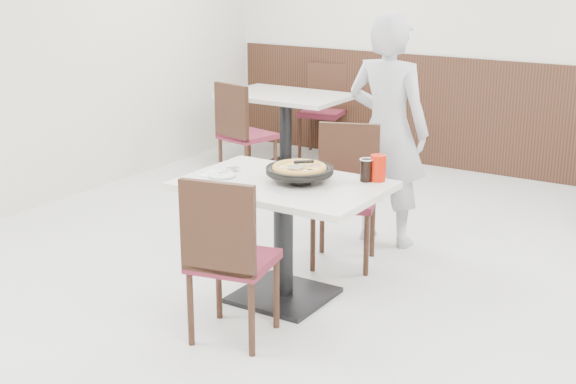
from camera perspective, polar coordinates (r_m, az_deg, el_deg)
The scene contains 19 objects.
floor at distance 4.99m, azimuth 2.21°, elevation -7.79°, with size 7.00×7.00×0.00m, color #B5B4AF.
wall_back at distance 7.81m, azimuth 15.58°, elevation 11.17°, with size 6.00×0.04×2.80m, color beige.
wainscot_back at distance 7.91m, azimuth 15.06°, elevation 5.03°, with size 5.90×0.03×1.10m, color black.
main_table at distance 4.91m, azimuth -0.33°, elevation -3.50°, with size 1.20×0.80×0.75m, color beige, non-canonical shape.
chair_near at distance 4.39m, azimuth -3.90°, elevation -4.61°, with size 0.42×0.42×0.95m, color black, non-canonical shape.
chair_far at distance 5.43m, azimuth 4.01°, elevation -0.41°, with size 0.42×0.42×0.95m, color black, non-canonical shape.
trivet at distance 4.75m, azimuth 0.86°, elevation 0.80°, with size 0.13×0.13×0.04m, color black.
pizza_pan at distance 4.79m, azimuth 0.83°, elevation 1.24°, with size 0.33×0.33×0.01m, color black.
pizza at distance 4.81m, azimuth 0.81°, elevation 1.52°, with size 0.31×0.31×0.02m, color gold.
pizza_server at distance 4.76m, azimuth 0.56°, elevation 1.78°, with size 0.08×0.10×0.00m, color silver.
napkin at distance 4.97m, azimuth -5.16°, elevation 1.26°, with size 0.16×0.16×0.00m, color white.
side_plate at distance 4.92m, azimuth -4.74°, elevation 1.21°, with size 0.17×0.17×0.01m, color silver.
fork at distance 4.98m, azimuth -4.31°, elevation 1.50°, with size 0.01×0.14×0.00m, color silver.
cola_glass at distance 4.82m, azimuth 5.57°, elevation 1.52°, with size 0.07×0.07×0.13m, color black.
red_cup at distance 4.82m, azimuth 6.42°, elevation 1.70°, with size 0.09×0.09×0.16m, color #BD1402.
diner_person at distance 5.80m, azimuth 7.10°, elevation 4.35°, with size 0.61×0.40×1.69m, color #BBBABF.
bg_table_left at distance 7.91m, azimuth -0.17°, elevation 4.31°, with size 1.20×0.80×0.75m, color beige, non-canonical shape.
bg_chair_left_near at distance 7.38m, azimuth -2.89°, elevation 4.19°, with size 0.42×0.42×0.95m, color black, non-canonical shape.
bg_chair_left_far at distance 8.45m, azimuth 2.41°, elevation 5.78°, with size 0.42×0.42×0.95m, color black, non-canonical shape.
Camera 1 is at (2.26, -3.94, 2.07)m, focal length 50.00 mm.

